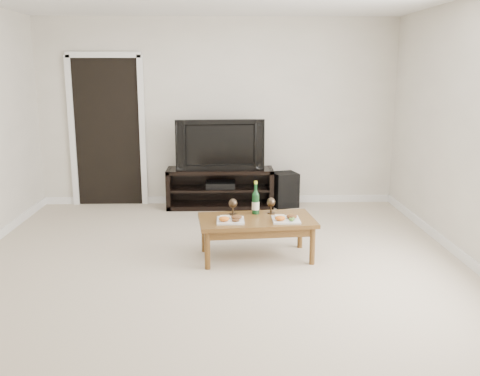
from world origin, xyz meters
name	(u,v)px	position (x,y,z in m)	size (l,w,h in m)	color
floor	(216,273)	(0.00, 0.00, 0.00)	(5.50, 5.50, 0.00)	beige
back_wall	(218,113)	(0.00, 2.77, 1.30)	(5.00, 0.04, 2.60)	silver
doorway	(108,133)	(-1.55, 2.73, 1.02)	(0.90, 0.02, 2.05)	black
media_console	(220,188)	(0.02, 2.50, 0.28)	(1.47, 0.45, 0.55)	black
television	(220,144)	(0.02, 2.50, 0.90)	(1.20, 0.16, 0.69)	black
av_receiver	(221,185)	(0.03, 2.48, 0.33)	(0.40, 0.30, 0.08)	black
subwoofer	(285,190)	(0.93, 2.52, 0.24)	(0.32, 0.32, 0.48)	black
coffee_table	(256,238)	(0.41, 0.43, 0.21)	(1.16, 0.63, 0.42)	brown
plate_left	(230,218)	(0.14, 0.33, 0.45)	(0.27, 0.27, 0.07)	white
plate_right	(286,217)	(0.70, 0.33, 0.45)	(0.27, 0.27, 0.07)	white
wine_bottle	(256,197)	(0.41, 0.61, 0.59)	(0.07, 0.07, 0.35)	#0E3618
goblet_left	(233,207)	(0.17, 0.58, 0.51)	(0.09, 0.09, 0.17)	#392C1F
goblet_right	(271,205)	(0.57, 0.62, 0.51)	(0.09, 0.09, 0.17)	#392C1F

